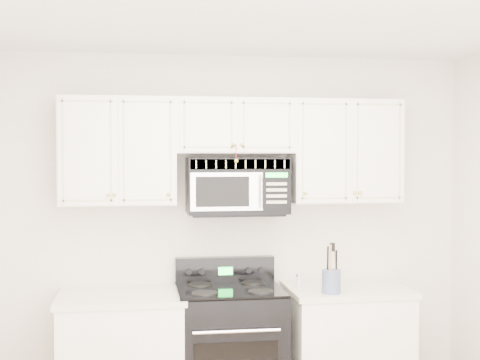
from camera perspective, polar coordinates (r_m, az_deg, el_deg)
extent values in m
cube|color=silver|center=(3.32, 3.47, 14.90)|extent=(3.50, 3.50, 0.01)
cube|color=#F8E4CE|center=(4.99, -0.77, -4.38)|extent=(3.50, 0.01, 2.60)
cube|color=silver|center=(4.70, -10.08, -9.76)|extent=(0.86, 0.65, 0.04)
cube|color=silver|center=(5.04, 9.09, -14.35)|extent=(0.82, 0.63, 0.88)
cube|color=silver|center=(4.92, 9.12, -9.21)|extent=(0.86, 0.65, 0.04)
cube|color=black|center=(4.85, -0.88, -14.72)|extent=(0.73, 0.63, 0.92)
cylinder|color=silver|center=(4.45, -0.28, -12.79)|extent=(0.58, 0.02, 0.02)
cube|color=black|center=(4.74, -0.89, -9.33)|extent=(0.73, 0.63, 0.02)
cube|color=black|center=(4.99, -1.31, -7.68)|extent=(0.73, 0.08, 0.19)
cube|color=#15E137|center=(4.94, -1.24, -7.77)|extent=(0.11, 0.00, 0.06)
cube|color=silver|center=(4.75, -10.36, 2.44)|extent=(0.80, 0.33, 0.75)
cube|color=silver|center=(4.98, 8.89, 2.44)|extent=(0.80, 0.33, 0.75)
cube|color=silver|center=(4.80, -0.51, 4.62)|extent=(0.84, 0.33, 0.39)
sphere|color=#C2B14F|center=(4.57, -10.66, -1.25)|extent=(0.03, 0.03, 0.03)
sphere|color=#C2B14F|center=(4.57, -6.14, -1.22)|extent=(0.03, 0.03, 0.03)
sphere|color=#C2B14F|center=(4.71, 5.61, -1.12)|extent=(0.03, 0.03, 0.03)
sphere|color=#C2B14F|center=(4.81, 9.77, -1.07)|extent=(0.03, 0.03, 0.03)
sphere|color=#C2B14F|center=(4.61, -0.55, 3.05)|extent=(0.03, 0.03, 0.03)
sphere|color=#C2B14F|center=(4.61, 0.19, 3.05)|extent=(0.03, 0.03, 0.03)
cylinder|color=#AE0D1C|center=(4.61, -0.33, 2.37)|extent=(0.01, 0.00, 0.11)
sphere|color=#C2B14F|center=(4.61, -0.33, 1.64)|extent=(0.04, 0.04, 0.04)
cube|color=black|center=(4.79, -0.26, -0.48)|extent=(0.72, 0.36, 0.40)
cube|color=beige|center=(4.61, 0.05, 1.36)|extent=(0.70, 0.01, 0.07)
cube|color=silver|center=(4.60, -1.14, -1.00)|extent=(0.50, 0.01, 0.26)
cube|color=black|center=(4.59, -1.50, -1.01)|extent=(0.37, 0.01, 0.21)
cube|color=black|center=(4.65, 3.13, -0.96)|extent=(0.20, 0.01, 0.26)
cube|color=#15E137|center=(4.64, 3.15, 0.43)|extent=(0.16, 0.00, 0.03)
cylinder|color=silver|center=(4.60, 1.84, -1.00)|extent=(0.02, 0.02, 0.23)
cylinder|color=#48566E|center=(4.67, 7.80, -8.58)|extent=(0.13, 0.13, 0.16)
cylinder|color=#AE744D|center=(4.66, 8.22, -7.60)|extent=(0.01, 0.01, 0.28)
cylinder|color=black|center=(4.68, 7.48, -7.44)|extent=(0.01, 0.01, 0.30)
cylinder|color=#AE744D|center=(4.62, 7.70, -7.43)|extent=(0.01, 0.01, 0.32)
cylinder|color=black|center=(4.66, 8.22, -7.60)|extent=(0.01, 0.01, 0.28)
cylinder|color=#B9B8C2|center=(4.84, 5.05, -8.66)|extent=(0.04, 0.04, 0.08)
cylinder|color=silver|center=(4.83, 5.05, -8.09)|extent=(0.04, 0.04, 0.02)
cylinder|color=#B9B8C2|center=(4.83, 7.29, -8.69)|extent=(0.04, 0.04, 0.08)
cylinder|color=silver|center=(4.82, 7.29, -8.11)|extent=(0.04, 0.04, 0.02)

